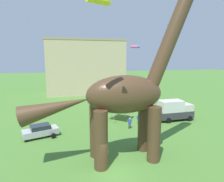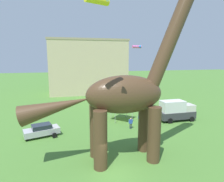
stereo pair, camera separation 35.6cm
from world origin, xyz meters
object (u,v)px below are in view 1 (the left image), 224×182
object	(u,v)px
person_far_spectator	(130,122)
festival_canopy_tent	(120,104)
kite_trailing	(136,47)
parked_box_truck	(174,110)
person_vendor_side	(139,118)
parked_sedan_left	(40,131)
kite_drifting	(170,26)
dinosaur_sculpture	(124,94)

from	to	relation	value
person_far_spectator	festival_canopy_tent	xyz separation A→B (m)	(-0.16, 4.07, 1.62)
kite_trailing	parked_box_truck	bearing A→B (deg)	-36.11
parked_box_truck	kite_trailing	world-z (taller)	kite_trailing
parked_box_truck	person_vendor_side	xyz separation A→B (m)	(-6.14, -0.41, -0.67)
parked_sedan_left	kite_drifting	world-z (taller)	kite_drifting
dinosaur_sculpture	kite_drifting	bearing A→B (deg)	32.83
dinosaur_sculpture	person_vendor_side	xyz separation A→B (m)	(5.29, 8.80, -5.41)
parked_box_truck	festival_canopy_tent	size ratio (longest dim) A/B	1.78
parked_sedan_left	person_vendor_side	xyz separation A→B (m)	(13.57, 1.15, 0.17)
festival_canopy_tent	dinosaur_sculpture	bearing A→B (deg)	-105.66
kite_drifting	person_vendor_side	bearing A→B (deg)	174.79
kite_drifting	kite_trailing	bearing A→B (deg)	124.79
person_far_spectator	festival_canopy_tent	distance (m)	4.38
person_far_spectator	kite_drifting	world-z (taller)	kite_drifting
parked_sedan_left	parked_box_truck	xyz separation A→B (m)	(19.71, 1.56, 0.84)
parked_sedan_left	person_vendor_side	bearing A→B (deg)	-11.43
person_far_spectator	kite_trailing	distance (m)	12.18
parked_box_truck	person_far_spectator	xyz separation A→B (m)	(-8.03, -1.69, -0.72)
dinosaur_sculpture	kite_trailing	size ratio (longest dim) A/B	11.05
parked_box_truck	person_far_spectator	world-z (taller)	parked_box_truck
parked_sedan_left	festival_canopy_tent	bearing A→B (deg)	2.59
festival_canopy_tent	kite_drifting	bearing A→B (deg)	-27.12
parked_sedan_left	dinosaur_sculpture	bearing A→B (deg)	-59.02
parked_sedan_left	kite_drifting	bearing A→B (deg)	-13.77
dinosaur_sculpture	parked_box_truck	xyz separation A→B (m)	(11.44, 9.21, -4.74)
kite_drifting	person_far_spectator	bearing A→B (deg)	-171.46
parked_sedan_left	person_far_spectator	bearing A→B (deg)	-16.91
parked_box_truck	dinosaur_sculpture	bearing A→B (deg)	-141.35
festival_canopy_tent	kite_trailing	size ratio (longest dim) A/B	1.97
dinosaur_sculpture	person_far_spectator	distance (m)	9.89
parked_sedan_left	festival_canopy_tent	size ratio (longest dim) A/B	1.44
person_far_spectator	kite_drifting	bearing A→B (deg)	31.23
kite_trailing	dinosaur_sculpture	bearing A→B (deg)	-115.72
dinosaur_sculpture	parked_sedan_left	bearing A→B (deg)	128.29
person_far_spectator	festival_canopy_tent	size ratio (longest dim) A/B	0.49
dinosaur_sculpture	kite_trailing	world-z (taller)	dinosaur_sculpture
parked_sedan_left	festival_canopy_tent	distance (m)	12.30
dinosaur_sculpture	person_vendor_side	distance (m)	11.61
parked_box_truck	kite_trailing	distance (m)	11.70
person_vendor_side	parked_sedan_left	bearing A→B (deg)	163.65
kite_trailing	kite_drifting	size ratio (longest dim) A/B	1.33
parked_box_truck	festival_canopy_tent	distance (m)	8.57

